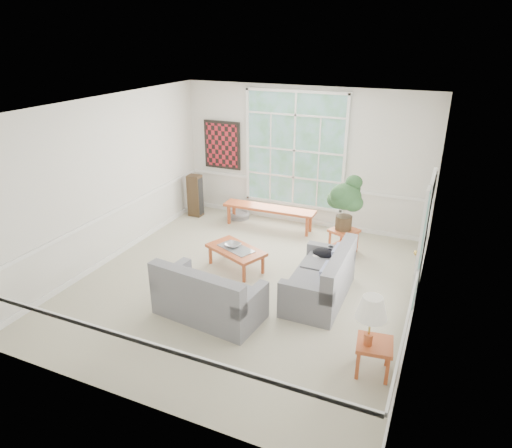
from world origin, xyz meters
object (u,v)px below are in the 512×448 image
Objects in this scene: loveseat_right at (319,274)px; loveseat_front at (209,290)px; end_table at (343,241)px; coffee_table at (236,258)px; side_table at (373,357)px.

loveseat_right reaches higher than loveseat_front.
end_table is (1.34, 2.96, -0.20)m from loveseat_front.
coffee_table is 2.38× the size of side_table.
coffee_table is (-0.28, 1.50, -0.23)m from loveseat_front.
loveseat_front is 3.26m from end_table.
loveseat_right is at bearing 46.13° from loveseat_front.
loveseat_right is 1.84m from side_table.
loveseat_right is 1.49× the size of coffee_table.
loveseat_right reaches higher than end_table.
end_table is at bearing 65.33° from coffee_table.
end_table reaches higher than coffee_table.
loveseat_right is 1.84m from end_table.
loveseat_front is at bearing 173.24° from side_table.
coffee_table is 2.19m from end_table.
end_table is 1.04× the size of side_table.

